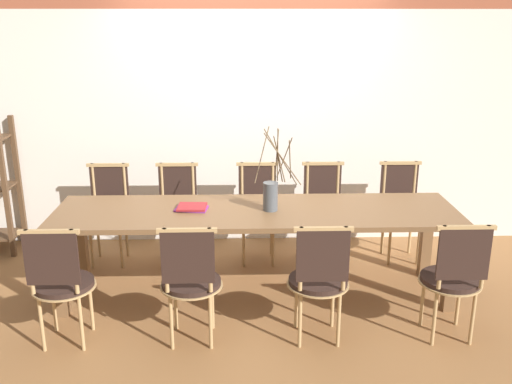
% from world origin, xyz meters
% --- Properties ---
extents(ground_plane, '(16.00, 16.00, 0.00)m').
position_xyz_m(ground_plane, '(0.00, 0.00, 0.00)').
color(ground_plane, olive).
extents(wall_rear, '(12.00, 0.06, 3.20)m').
position_xyz_m(wall_rear, '(0.00, 1.26, 1.60)').
color(wall_rear, silver).
rests_on(wall_rear, ground_plane).
extents(dining_table, '(3.22, 0.83, 0.74)m').
position_xyz_m(dining_table, '(0.00, 0.00, 0.66)').
color(dining_table, brown).
rests_on(dining_table, ground_plane).
extents(chair_near_leftend, '(0.44, 0.44, 0.91)m').
position_xyz_m(chair_near_leftend, '(-1.36, -0.72, 0.50)').
color(chair_near_leftend, black).
rests_on(chair_near_leftend, ground_plane).
extents(chair_near_left, '(0.44, 0.44, 0.91)m').
position_xyz_m(chair_near_left, '(-0.47, -0.72, 0.50)').
color(chair_near_left, black).
rests_on(chair_near_left, ground_plane).
extents(chair_near_center, '(0.44, 0.44, 0.91)m').
position_xyz_m(chair_near_center, '(0.42, -0.72, 0.50)').
color(chair_near_center, black).
rests_on(chair_near_center, ground_plane).
extents(chair_near_right, '(0.44, 0.44, 0.91)m').
position_xyz_m(chair_near_right, '(1.36, -0.72, 0.50)').
color(chair_near_right, black).
rests_on(chair_near_right, ground_plane).
extents(chair_far_leftend, '(0.44, 0.44, 0.91)m').
position_xyz_m(chair_far_leftend, '(-1.35, 0.72, 0.50)').
color(chair_far_leftend, black).
rests_on(chair_far_leftend, ground_plane).
extents(chair_far_left, '(0.44, 0.44, 0.91)m').
position_xyz_m(chair_far_left, '(-0.71, 0.72, 0.50)').
color(chair_far_left, black).
rests_on(chair_far_left, ground_plane).
extents(chair_far_center, '(0.44, 0.44, 0.91)m').
position_xyz_m(chair_far_center, '(0.04, 0.72, 0.50)').
color(chair_far_center, black).
rests_on(chair_far_center, ground_plane).
extents(chair_far_right, '(0.44, 0.44, 0.91)m').
position_xyz_m(chair_far_right, '(0.65, 0.72, 0.50)').
color(chair_far_right, black).
rests_on(chair_far_right, ground_plane).
extents(chair_far_rightend, '(0.44, 0.44, 0.91)m').
position_xyz_m(chair_far_rightend, '(1.38, 0.72, 0.50)').
color(chair_far_rightend, black).
rests_on(chair_far_rightend, ground_plane).
extents(vase_centerpiece, '(0.37, 0.40, 0.70)m').
position_xyz_m(vase_centerpiece, '(0.12, -0.01, 0.88)').
color(vase_centerpiece, '#4C5156').
rests_on(vase_centerpiece, dining_table).
extents(book_stack, '(0.27, 0.21, 0.03)m').
position_xyz_m(book_stack, '(-0.51, 0.03, 0.75)').
color(book_stack, '#842D8C').
rests_on(book_stack, dining_table).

